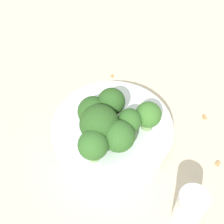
# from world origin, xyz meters

# --- Properties ---
(ground_plane) EXTENTS (3.00, 3.00, 0.00)m
(ground_plane) POSITION_xyz_m (0.00, 0.00, 0.00)
(ground_plane) COLOR beige
(bowl) EXTENTS (0.19, 0.19, 0.05)m
(bowl) POSITION_xyz_m (0.00, 0.00, 0.02)
(bowl) COLOR silver
(bowl) RESTS_ON ground_plane
(broccoli_floret_0) EXTENTS (0.04, 0.04, 0.06)m
(broccoli_floret_0) POSITION_xyz_m (-0.06, 0.03, 0.08)
(broccoli_floret_0) COLOR #84AD66
(broccoli_floret_0) RESTS_ON bowl
(broccoli_floret_1) EXTENTS (0.04, 0.04, 0.06)m
(broccoli_floret_1) POSITION_xyz_m (0.02, 0.00, 0.08)
(broccoli_floret_1) COLOR #7A9E5B
(broccoli_floret_1) RESTS_ON bowl
(broccoli_floret_2) EXTENTS (0.04, 0.04, 0.05)m
(broccoli_floret_2) POSITION_xyz_m (-0.01, -0.05, 0.07)
(broccoli_floret_2) COLOR #7A9E5B
(broccoli_floret_2) RESTS_ON bowl
(broccoli_floret_3) EXTENTS (0.05, 0.05, 0.05)m
(broccoli_floret_3) POSITION_xyz_m (-0.04, -0.01, 0.08)
(broccoli_floret_3) COLOR #7A9E5B
(broccoli_floret_3) RESTS_ON bowl
(broccoli_floret_4) EXTENTS (0.05, 0.05, 0.05)m
(broccoli_floret_4) POSITION_xyz_m (0.01, 0.03, 0.07)
(broccoli_floret_4) COLOR #8EB770
(broccoli_floret_4) RESTS_ON bowl
(broccoli_floret_5) EXTENTS (0.06, 0.06, 0.07)m
(broccoli_floret_5) POSITION_xyz_m (-0.02, 0.02, 0.08)
(broccoli_floret_5) COLOR #7A9E5B
(broccoli_floret_5) RESTS_ON bowl
(broccoli_floret_6) EXTENTS (0.04, 0.04, 0.05)m
(broccoli_floret_6) POSITION_xyz_m (-0.02, -0.02, 0.07)
(broccoli_floret_6) COLOR #7A9E5B
(broccoli_floret_6) RESTS_ON bowl
(pepper_shaker) EXTENTS (0.04, 0.04, 0.08)m
(pepper_shaker) POSITION_xyz_m (-0.14, -0.09, 0.04)
(pepper_shaker) COLOR silver
(pepper_shaker) RESTS_ON ground_plane
(almond_crumb_0) EXTENTS (0.01, 0.01, 0.01)m
(almond_crumb_0) POSITION_xyz_m (0.15, -0.01, 0.00)
(almond_crumb_0) COLOR #AD7F4C
(almond_crumb_0) RESTS_ON ground_plane
(almond_crumb_1) EXTENTS (0.01, 0.01, 0.01)m
(almond_crumb_1) POSITION_xyz_m (0.04, -0.17, 0.00)
(almond_crumb_1) COLOR #AD7F4C
(almond_crumb_1) RESTS_ON ground_plane
(almond_crumb_2) EXTENTS (0.01, 0.01, 0.01)m
(almond_crumb_2) POSITION_xyz_m (-0.05, -0.17, 0.00)
(almond_crumb_2) COLOR #AD7F4C
(almond_crumb_2) RESTS_ON ground_plane
(almond_crumb_3) EXTENTS (0.01, 0.01, 0.01)m
(almond_crumb_3) POSITION_xyz_m (0.05, -0.10, 0.00)
(almond_crumb_3) COLOR tan
(almond_crumb_3) RESTS_ON ground_plane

